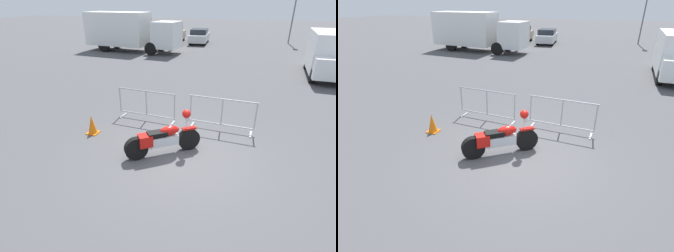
% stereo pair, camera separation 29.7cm
% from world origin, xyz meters
% --- Properties ---
extents(ground_plane, '(120.00, 120.00, 0.00)m').
position_xyz_m(ground_plane, '(0.00, 0.00, 0.00)').
color(ground_plane, '#4C4C4F').
extents(motorcycle, '(1.77, 1.44, 1.20)m').
position_xyz_m(motorcycle, '(-0.58, 0.04, 0.46)').
color(motorcycle, black).
rests_on(motorcycle, ground).
extents(crowd_barrier_near, '(2.13, 0.55, 1.07)m').
position_xyz_m(crowd_barrier_near, '(-1.86, 1.97, 0.55)').
color(crowd_barrier_near, '#9EA0A5').
rests_on(crowd_barrier_near, ground).
extents(crowd_barrier_far, '(2.13, 0.55, 1.07)m').
position_xyz_m(crowd_barrier_far, '(0.69, 1.97, 0.55)').
color(crowd_barrier_far, '#9EA0A5').
rests_on(crowd_barrier_far, ground).
extents(box_truck, '(7.85, 2.81, 2.98)m').
position_xyz_m(box_truck, '(-8.52, 14.42, 1.64)').
color(box_truck, white).
rests_on(box_truck, ground).
extents(delivery_van, '(2.24, 5.11, 2.31)m').
position_xyz_m(delivery_van, '(5.29, 10.62, 1.24)').
color(delivery_van, white).
rests_on(delivery_van, ground).
extents(parked_car_yellow, '(2.02, 4.33, 1.43)m').
position_xyz_m(parked_car_yellow, '(-9.21, 20.89, 0.72)').
color(parked_car_yellow, yellow).
rests_on(parked_car_yellow, ground).
extents(parked_car_tan, '(2.16, 4.63, 1.53)m').
position_xyz_m(parked_car_tan, '(-6.57, 20.37, 0.77)').
color(parked_car_tan, tan).
rests_on(parked_car_tan, ground).
extents(parked_car_silver, '(1.91, 4.09, 1.35)m').
position_xyz_m(parked_car_silver, '(-3.92, 20.54, 0.68)').
color(parked_car_silver, '#B7BABF').
rests_on(parked_car_silver, ground).
extents(pedestrian, '(0.41, 0.41, 1.69)m').
position_xyz_m(pedestrian, '(-5.34, 15.89, 0.92)').
color(pedestrian, '#262838').
rests_on(pedestrian, ground).
extents(traffic_cone, '(0.34, 0.34, 0.59)m').
position_xyz_m(traffic_cone, '(-3.09, 0.51, 0.29)').
color(traffic_cone, orange).
rests_on(traffic_cone, ground).
extents(street_lamp, '(0.36, 0.70, 5.68)m').
position_xyz_m(street_lamp, '(4.40, 23.32, 3.71)').
color(street_lamp, '#595B60').
rests_on(street_lamp, ground).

